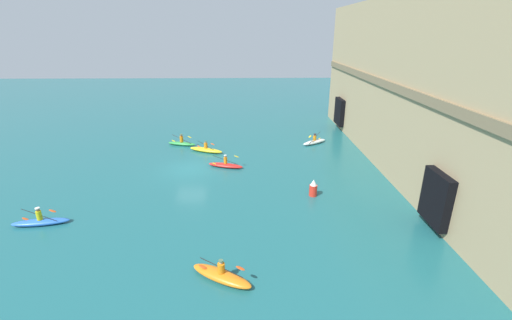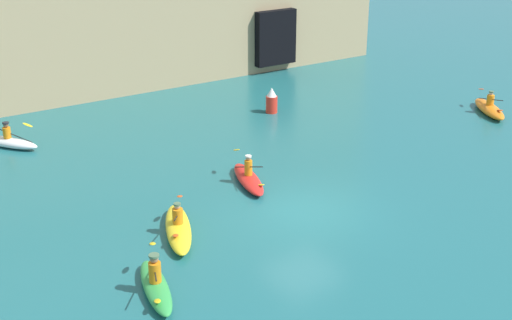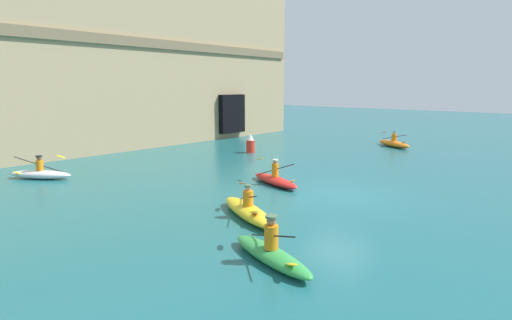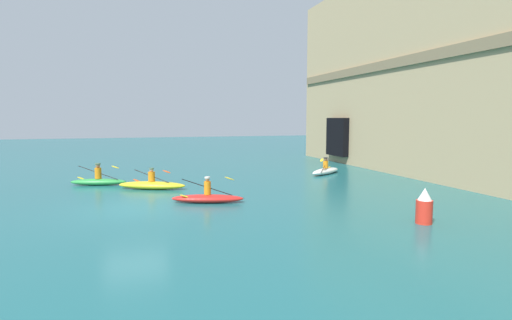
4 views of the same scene
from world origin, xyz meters
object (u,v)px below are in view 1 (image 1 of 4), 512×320
at_px(marker_buoy, 313,188).
at_px(kayak_blue, 41,221).
at_px(kayak_orange, 221,275).
at_px(kayak_white, 314,142).
at_px(kayak_red, 226,165).
at_px(kayak_yellow, 206,150).
at_px(kayak_green, 182,143).

bearing_deg(marker_buoy, kayak_blue, -78.36).
bearing_deg(kayak_orange, kayak_white, 98.64).
xyz_separation_m(kayak_red, marker_buoy, (5.52, 6.49, 0.36)).
relative_size(kayak_blue, kayak_red, 1.06).
relative_size(kayak_blue, kayak_yellow, 0.95).
xyz_separation_m(kayak_orange, kayak_red, (-14.14, -0.67, -0.03)).
xyz_separation_m(kayak_orange, marker_buoy, (-8.62, 5.82, 0.33)).
bearing_deg(kayak_red, kayak_white, 53.05).
distance_m(kayak_white, marker_buoy, 12.06).
bearing_deg(kayak_white, kayak_red, 2.31).
bearing_deg(kayak_orange, kayak_green, 135.40).
bearing_deg(kayak_white, kayak_blue, 5.01).
height_order(kayak_green, kayak_orange, kayak_green).
bearing_deg(kayak_green, kayak_blue, 84.18).
height_order(kayak_white, marker_buoy, marker_buoy).
xyz_separation_m(kayak_white, kayak_orange, (20.46, -8.09, 0.01)).
xyz_separation_m(kayak_yellow, marker_buoy, (9.55, 8.63, 0.34)).
relative_size(kayak_green, marker_buoy, 2.45).
distance_m(kayak_blue, marker_buoy, 17.39).
height_order(kayak_orange, marker_buoy, marker_buoy).
bearing_deg(kayak_red, kayak_yellow, 135.15).
relative_size(kayak_blue, marker_buoy, 2.70).
relative_size(kayak_white, kayak_red, 0.91).
relative_size(kayak_orange, kayak_red, 1.01).
xyz_separation_m(kayak_blue, marker_buoy, (-3.51, 17.03, 0.35)).
height_order(kayak_white, kayak_orange, kayak_white).
bearing_deg(kayak_green, kayak_white, -164.40).
xyz_separation_m(kayak_yellow, kayak_orange, (18.17, 2.80, 0.01)).
bearing_deg(kayak_yellow, kayak_blue, 80.76).
height_order(kayak_orange, kayak_red, kayak_red).
height_order(kayak_blue, kayak_orange, kayak_blue).
xyz_separation_m(kayak_blue, kayak_red, (-9.03, 10.53, -0.01)).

